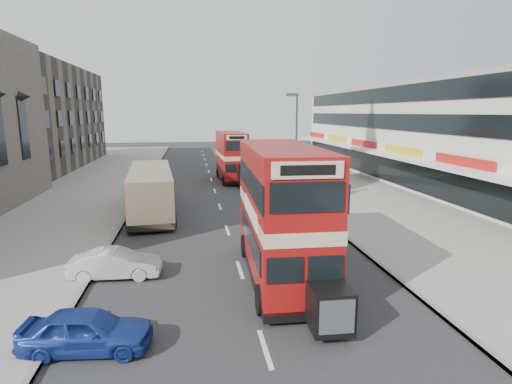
{
  "coord_description": "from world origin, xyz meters",
  "views": [
    {
      "loc": [
        -1.92,
        -14.34,
        6.64
      ],
      "look_at": [
        1.25,
        5.44,
        2.7
      ],
      "focal_mm": 28.53,
      "sensor_mm": 36.0,
      "label": 1
    }
  ],
  "objects_px": {
    "car_left_near": "(87,330)",
    "car_left_front": "(116,264)",
    "bus_second": "(231,156)",
    "car_right_a": "(285,196)",
    "cyclist": "(259,186)",
    "street_lamp": "(296,135)",
    "car_right_c": "(251,163)",
    "coach": "(151,189)",
    "bus_main": "(282,213)",
    "pedestrian_near": "(322,186)",
    "car_right_b": "(270,179)"
  },
  "relations": [
    {
      "from": "car_right_a",
      "to": "bus_main",
      "type": "bearing_deg",
      "value": -8.71
    },
    {
      "from": "street_lamp",
      "to": "car_left_front",
      "type": "bearing_deg",
      "value": -125.95
    },
    {
      "from": "car_left_front",
      "to": "coach",
      "type": "bearing_deg",
      "value": 0.61
    },
    {
      "from": "bus_main",
      "to": "car_left_near",
      "type": "xyz_separation_m",
      "value": [
        -6.54,
        -4.24,
        -2.11
      ]
    },
    {
      "from": "car_right_a",
      "to": "cyclist",
      "type": "bearing_deg",
      "value": -160.03
    },
    {
      "from": "street_lamp",
      "to": "cyclist",
      "type": "relative_size",
      "value": 4.11
    },
    {
      "from": "street_lamp",
      "to": "coach",
      "type": "height_order",
      "value": "street_lamp"
    },
    {
      "from": "coach",
      "to": "car_right_b",
      "type": "relative_size",
      "value": 2.56
    },
    {
      "from": "car_right_a",
      "to": "car_left_near",
      "type": "bearing_deg",
      "value": -24.43
    },
    {
      "from": "car_left_front",
      "to": "car_right_a",
      "type": "xyz_separation_m",
      "value": [
        9.84,
        11.81,
        0.05
      ]
    },
    {
      "from": "street_lamp",
      "to": "pedestrian_near",
      "type": "distance_m",
      "value": 5.04
    },
    {
      "from": "car_left_near",
      "to": "car_left_front",
      "type": "height_order",
      "value": "car_left_near"
    },
    {
      "from": "car_right_a",
      "to": "cyclist",
      "type": "height_order",
      "value": "cyclist"
    },
    {
      "from": "car_right_c",
      "to": "cyclist",
      "type": "distance_m",
      "value": 14.28
    },
    {
      "from": "car_right_a",
      "to": "car_right_c",
      "type": "xyz_separation_m",
      "value": [
        0.22,
        18.75,
        0.11
      ]
    },
    {
      "from": "car_left_front",
      "to": "pedestrian_near",
      "type": "distance_m",
      "value": 18.18
    },
    {
      "from": "car_left_front",
      "to": "bus_second",
      "type": "bearing_deg",
      "value": -13.84
    },
    {
      "from": "street_lamp",
      "to": "car_right_c",
      "type": "height_order",
      "value": "street_lamp"
    },
    {
      "from": "car_left_near",
      "to": "pedestrian_near",
      "type": "height_order",
      "value": "pedestrian_near"
    },
    {
      "from": "car_right_b",
      "to": "bus_main",
      "type": "bearing_deg",
      "value": -1.85
    },
    {
      "from": "car_left_front",
      "to": "car_right_a",
      "type": "bearing_deg",
      "value": -36.74
    },
    {
      "from": "bus_main",
      "to": "cyclist",
      "type": "height_order",
      "value": "bus_main"
    },
    {
      "from": "coach",
      "to": "car_right_a",
      "type": "bearing_deg",
      "value": 0.9
    },
    {
      "from": "street_lamp",
      "to": "car_left_near",
      "type": "xyz_separation_m",
      "value": [
        -11.48,
        -21.27,
        -4.17
      ]
    },
    {
      "from": "bus_second",
      "to": "car_right_b",
      "type": "height_order",
      "value": "bus_second"
    },
    {
      "from": "bus_second",
      "to": "car_left_near",
      "type": "distance_m",
      "value": 29.43
    },
    {
      "from": "bus_second",
      "to": "pedestrian_near",
      "type": "relative_size",
      "value": 4.3
    },
    {
      "from": "street_lamp",
      "to": "bus_second",
      "type": "height_order",
      "value": "street_lamp"
    },
    {
      "from": "bus_second",
      "to": "car_right_c",
      "type": "relative_size",
      "value": 1.9
    },
    {
      "from": "coach",
      "to": "cyclist",
      "type": "bearing_deg",
      "value": 28.94
    },
    {
      "from": "cyclist",
      "to": "car_left_front",
      "type": "bearing_deg",
      "value": -119.05
    },
    {
      "from": "car_right_b",
      "to": "pedestrian_near",
      "type": "height_order",
      "value": "pedestrian_near"
    },
    {
      "from": "coach",
      "to": "cyclist",
      "type": "distance_m",
      "value": 9.89
    },
    {
      "from": "car_right_c",
      "to": "pedestrian_near",
      "type": "bearing_deg",
      "value": 15.8
    },
    {
      "from": "car_right_c",
      "to": "car_right_a",
      "type": "bearing_deg",
      "value": 6.03
    },
    {
      "from": "bus_main",
      "to": "car_right_a",
      "type": "relative_size",
      "value": 2.15
    },
    {
      "from": "car_right_c",
      "to": "pedestrian_near",
      "type": "distance_m",
      "value": 17.99
    },
    {
      "from": "street_lamp",
      "to": "car_right_a",
      "type": "distance_m",
      "value": 6.15
    },
    {
      "from": "car_right_a",
      "to": "car_right_b",
      "type": "xyz_separation_m",
      "value": [
        0.45,
        8.16,
        -0.06
      ]
    },
    {
      "from": "bus_second",
      "to": "car_left_front",
      "type": "xyz_separation_m",
      "value": [
        -7.07,
        -23.27,
        -1.82
      ]
    },
    {
      "from": "street_lamp",
      "to": "car_left_front",
      "type": "xyz_separation_m",
      "value": [
        -11.61,
        -16.0,
        -4.19
      ]
    },
    {
      "from": "car_left_front",
      "to": "pedestrian_near",
      "type": "xyz_separation_m",
      "value": [
        12.91,
        12.8,
        0.53
      ]
    },
    {
      "from": "pedestrian_near",
      "to": "car_right_c",
      "type": "bearing_deg",
      "value": -123.86
    },
    {
      "from": "car_left_near",
      "to": "street_lamp",
      "type": "bearing_deg",
      "value": -22.22
    },
    {
      "from": "bus_main",
      "to": "car_left_near",
      "type": "relative_size",
      "value": 2.62
    },
    {
      "from": "street_lamp",
      "to": "cyclist",
      "type": "distance_m",
      "value": 5.09
    },
    {
      "from": "car_right_c",
      "to": "coach",
      "type": "bearing_deg",
      "value": -19.28
    },
    {
      "from": "car_left_near",
      "to": "cyclist",
      "type": "height_order",
      "value": "cyclist"
    },
    {
      "from": "car_right_a",
      "to": "pedestrian_near",
      "type": "xyz_separation_m",
      "value": [
        3.06,
        0.99,
        0.49
      ]
    },
    {
      "from": "car_left_front",
      "to": "car_right_a",
      "type": "distance_m",
      "value": 15.37
    }
  ]
}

